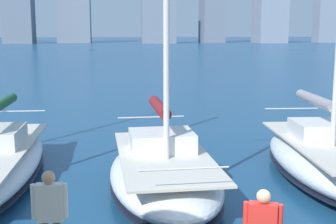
# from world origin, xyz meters

# --- Properties ---
(sailboat_grey) EXTENTS (3.16, 7.57, 12.77)m
(sailboat_grey) POSITION_xyz_m (-4.53, -6.26, 0.71)
(sailboat_grey) COLOR silver
(sailboat_grey) RESTS_ON ground
(sailboat_maroon) EXTENTS (3.23, 6.78, 10.80)m
(sailboat_maroon) POSITION_xyz_m (0.57, -5.37, 0.70)
(sailboat_maroon) COLOR silver
(sailboat_maroon) RESTS_ON ground
(person_white_shirt) EXTENTS (0.62, 0.23, 1.68)m
(person_white_shirt) POSITION_xyz_m (3.04, -0.58, 1.61)
(person_white_shirt) COLOR #4C473D
(person_white_shirt) RESTS_ON dock_pier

